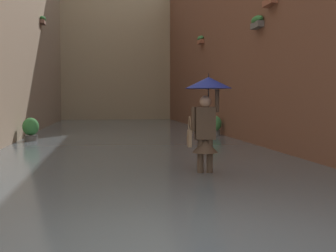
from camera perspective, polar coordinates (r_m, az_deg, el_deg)
ground_plane at (r=18.03m, az=-5.32°, el=-1.70°), size 68.71×68.71×0.00m
flood_water at (r=18.02m, az=-5.32°, el=-1.42°), size 8.43×33.48×0.18m
building_facade_left at (r=19.02m, az=9.28°, el=12.24°), size 2.04×31.48×9.08m
building_facade_far at (r=32.97m, az=-6.68°, el=12.04°), size 11.23×1.80×13.13m
person_wading at (r=8.65m, az=4.94°, el=2.16°), size 0.91×0.91×2.10m
potted_plant_mid_left at (r=17.87m, az=6.11°, el=-0.06°), size 0.46×0.46×0.95m
potted_plant_mid_right at (r=16.07m, az=-17.11°, el=-0.55°), size 0.56×0.56×0.98m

